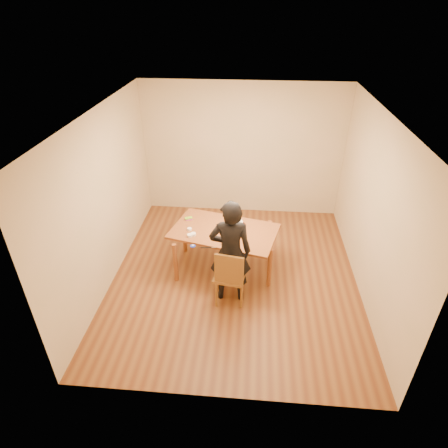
# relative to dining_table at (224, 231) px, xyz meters

# --- Properties ---
(room_shell) EXTENTS (4.00, 4.50, 2.70)m
(room_shell) POSITION_rel_dining_table_xyz_m (0.19, 0.13, 0.62)
(room_shell) COLOR brown
(room_shell) RESTS_ON ground
(dining_table) EXTENTS (1.86, 1.37, 0.04)m
(dining_table) POSITION_rel_dining_table_xyz_m (0.00, 0.00, 0.00)
(dining_table) COLOR brown
(dining_table) RESTS_ON floor
(dining_chair) EXTENTS (0.51, 0.51, 0.04)m
(dining_chair) POSITION_rel_dining_table_xyz_m (0.15, -0.78, -0.28)
(dining_chair) COLOR brown
(dining_chair) RESTS_ON floor
(cake_plate) EXTENTS (0.32, 0.32, 0.02)m
(cake_plate) POSITION_rel_dining_table_xyz_m (0.19, 0.13, 0.03)
(cake_plate) COLOR #B80D0C
(cake_plate) RESTS_ON dining_table
(cake) EXTENTS (0.21, 0.21, 0.07)m
(cake) POSITION_rel_dining_table_xyz_m (0.19, 0.13, 0.08)
(cake) COLOR white
(cake) RESTS_ON cake_plate
(frosting_dome) EXTENTS (0.21, 0.21, 0.03)m
(frosting_dome) POSITION_rel_dining_table_xyz_m (0.19, 0.13, 0.13)
(frosting_dome) COLOR white
(frosting_dome) RESTS_ON cake
(frosting_tub) EXTENTS (0.08, 0.08, 0.07)m
(frosting_tub) POSITION_rel_dining_table_xyz_m (0.04, -0.38, 0.06)
(frosting_tub) COLOR white
(frosting_tub) RESTS_ON dining_table
(frosting_lid) EXTENTS (0.08, 0.08, 0.01)m
(frosting_lid) POSITION_rel_dining_table_xyz_m (-0.44, -0.49, 0.02)
(frosting_lid) COLOR #172998
(frosting_lid) RESTS_ON dining_table
(frosting_dollop) EXTENTS (0.04, 0.04, 0.02)m
(frosting_dollop) POSITION_rel_dining_table_xyz_m (-0.44, -0.49, 0.04)
(frosting_dollop) COLOR white
(frosting_dollop) RESTS_ON frosting_lid
(ramekin_green) EXTENTS (0.08, 0.08, 0.04)m
(ramekin_green) POSITION_rel_dining_table_xyz_m (-0.48, -0.19, 0.04)
(ramekin_green) COLOR white
(ramekin_green) RESTS_ON dining_table
(ramekin_yellow) EXTENTS (0.07, 0.07, 0.04)m
(ramekin_yellow) POSITION_rel_dining_table_xyz_m (-0.56, -0.04, 0.04)
(ramekin_yellow) COLOR white
(ramekin_yellow) RESTS_ON dining_table
(ramekin_multi) EXTENTS (0.08, 0.08, 0.04)m
(ramekin_multi) POSITION_rel_dining_table_xyz_m (-0.53, -0.23, 0.04)
(ramekin_multi) COLOR white
(ramekin_multi) RESTS_ON dining_table
(candy_box_pink) EXTENTS (0.13, 0.09, 0.02)m
(candy_box_pink) POSITION_rel_dining_table_xyz_m (-0.63, 0.29, 0.03)
(candy_box_pink) COLOR #D03099
(candy_box_pink) RESTS_ON dining_table
(candy_box_green) EXTENTS (0.14, 0.11, 0.02)m
(candy_box_green) POSITION_rel_dining_table_xyz_m (-0.64, 0.29, 0.05)
(candy_box_green) COLOR green
(candy_box_green) RESTS_ON candy_box_pink
(spatula) EXTENTS (0.17, 0.04, 0.01)m
(spatula) POSITION_rel_dining_table_xyz_m (-0.23, -0.52, 0.03)
(spatula) COLOR black
(spatula) RESTS_ON dining_table
(person) EXTENTS (0.63, 0.43, 1.68)m
(person) POSITION_rel_dining_table_xyz_m (0.15, -0.73, 0.11)
(person) COLOR black
(person) RESTS_ON floor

